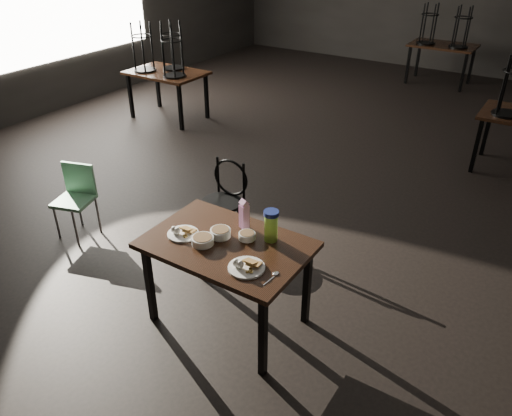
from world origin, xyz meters
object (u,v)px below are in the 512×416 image
Objects in this scene: juice_carton at (244,215)px; school_chair at (76,194)px; water_bottle at (271,225)px; main_table at (227,251)px; bentwood_chair at (225,195)px.

juice_carton reaches higher than school_chair.
main_table is at bearing -140.37° from water_bottle.
school_chair is (-2.29, 0.04, -0.43)m from water_bottle.
water_bottle reaches higher than bentwood_chair.
bentwood_chair is 1.50m from school_chair.
main_table is 0.31m from juice_carton.
main_table is 1.44× the size of bentwood_chair.
water_bottle is at bearing -40.09° from bentwood_chair.
main_table is 1.21m from bentwood_chair.
water_bottle is 1.28m from bentwood_chair.
water_bottle is 2.33m from school_chair.
school_chair is (-2.03, 0.25, -0.23)m from main_table.
juice_carton is at bearing 171.95° from water_bottle.
bentwood_chair reaches higher than school_chair.
water_bottle is (0.25, 0.21, 0.20)m from main_table.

